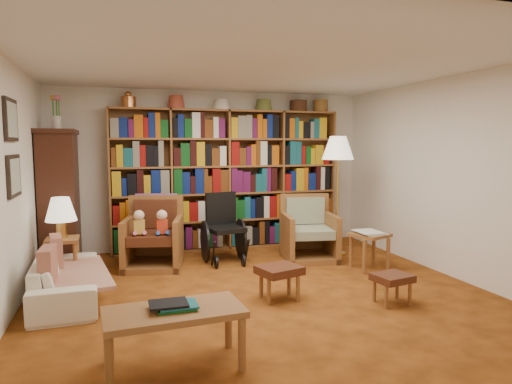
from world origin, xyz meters
name	(u,v)px	position (x,y,z in m)	size (l,w,h in m)	color
floor	(261,293)	(0.00, 0.00, 0.00)	(5.00, 5.00, 0.00)	#9B4E17
ceiling	(261,65)	(0.00, 0.00, 2.50)	(5.00, 5.00, 0.00)	silver
wall_back	(213,170)	(0.00, 2.50, 1.25)	(5.00, 5.00, 0.00)	white
wall_front	(394,217)	(0.00, -2.50, 1.25)	(5.00, 5.00, 0.00)	white
wall_left	(5,189)	(-2.50, 0.00, 1.25)	(5.00, 5.00, 0.00)	white
wall_right	(450,177)	(2.50, 0.00, 1.25)	(5.00, 5.00, 0.00)	white
bookshelf	(228,175)	(0.20, 2.33, 1.17)	(3.60, 0.30, 2.42)	brown
curio_cabinet	(60,196)	(-2.25, 2.00, 0.95)	(0.50, 0.95, 2.40)	#3B1A10
framed_pictures	(13,148)	(-2.48, 0.30, 1.62)	(0.03, 0.52, 0.97)	black
sofa	(67,278)	(-2.05, 0.41, 0.23)	(0.62, 1.59, 0.46)	silver
sofa_throw	(71,272)	(-2.00, 0.41, 0.30)	(0.73, 1.37, 0.04)	beige
cushion_left	(56,252)	(-2.18, 0.76, 0.45)	(0.12, 0.38, 0.38)	maroon
cushion_right	(48,268)	(-2.18, 0.06, 0.45)	(0.13, 0.40, 0.40)	maroon
side_table_lamp	(63,250)	(-2.15, 1.10, 0.39)	(0.38, 0.38, 0.54)	brown
table_lamp	(61,211)	(-2.15, 1.10, 0.87)	(0.36, 0.36, 0.49)	gold
armchair_leather	(153,237)	(-1.06, 1.56, 0.39)	(0.93, 0.95, 0.96)	brown
armchair_sage	(307,234)	(1.13, 1.32, 0.35)	(0.87, 0.89, 0.92)	brown
wheelchair	(223,230)	(-0.07, 1.54, 0.44)	(0.57, 0.78, 0.97)	black
floor_lamp	(338,153)	(1.65, 1.39, 1.54)	(0.47, 0.47, 1.78)	gold
side_table_papers	(370,240)	(1.68, 0.50, 0.40)	(0.55, 0.55, 0.52)	brown
footstool_a	(279,272)	(0.13, -0.26, 0.30)	(0.52, 0.47, 0.37)	#542916
footstool_b	(392,280)	(1.21, -0.73, 0.26)	(0.42, 0.38, 0.31)	#542916
coffee_table	(174,316)	(-1.13, -1.43, 0.39)	(1.05, 0.58, 0.50)	brown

